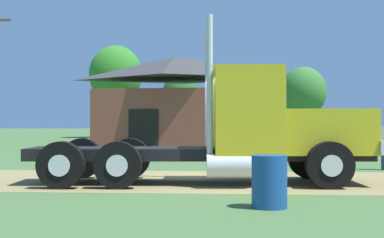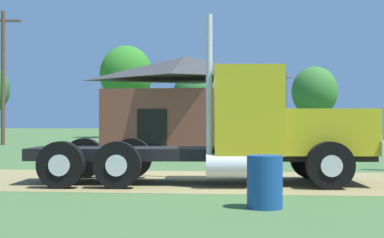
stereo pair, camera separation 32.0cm
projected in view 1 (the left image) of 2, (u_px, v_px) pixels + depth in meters
ground_plane at (211, 181)px, 13.55m from camera, size 200.00×200.00×0.00m
dirt_track at (211, 180)px, 13.55m from camera, size 120.00×5.03×0.01m
truck_foreground_white at (248, 131)px, 12.98m from camera, size 8.28×3.00×3.86m
steel_barrel at (269, 182)px, 9.27m from camera, size 0.61×0.61×0.90m
shed_building at (176, 102)px, 34.73m from camera, size 10.40×6.83×5.65m
tree_mid at (116, 75)px, 49.19m from camera, size 4.77×4.77×8.36m
tree_right at (181, 94)px, 54.94m from camera, size 3.72×3.72×6.32m
tree_far_right at (303, 92)px, 51.33m from camera, size 4.30×4.30×6.65m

